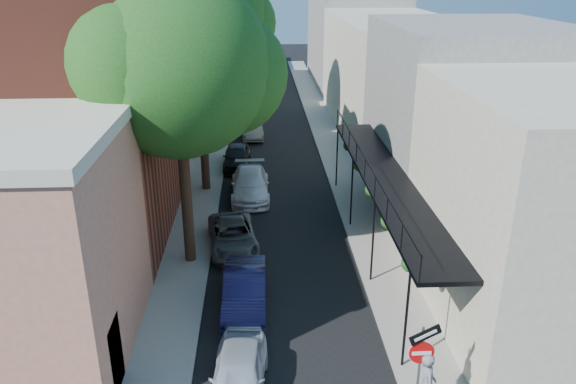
{
  "coord_description": "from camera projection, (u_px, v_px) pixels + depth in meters",
  "views": [
    {
      "loc": [
        -0.89,
        -10.61,
        11.31
      ],
      "look_at": [
        0.25,
        10.54,
        2.8
      ],
      "focal_mm": 35.0,
      "sensor_mm": 36.0,
      "label": 1
    }
  ],
  "objects": [
    {
      "name": "sidewalk_left",
      "position": [
        217.0,
        130.0,
        41.66
      ],
      "size": [
        2.0,
        64.0,
        0.12
      ],
      "primitive_type": "cube",
      "color": "gray",
      "rests_on": "ground"
    },
    {
      "name": "parked_car_f",
      "position": [
        252.0,
        128.0,
        39.87
      ],
      "size": [
        1.74,
        4.17,
        1.34
      ],
      "primitive_type": "imported",
      "rotation": [
        0.0,
        0.0,
        0.08
      ],
      "color": "gray",
      "rests_on": "ground"
    },
    {
      "name": "parked_car_c",
      "position": [
        233.0,
        236.0,
        24.03
      ],
      "size": [
        2.52,
        4.52,
        1.19
      ],
      "primitive_type": "imported",
      "rotation": [
        0.0,
        0.0,
        0.13
      ],
      "color": "#4C4E52",
      "rests_on": "ground"
    },
    {
      "name": "buildings_right",
      "position": [
        395.0,
        70.0,
        40.21
      ],
      "size": [
        9.8,
        55.0,
        10.0
      ],
      "color": "beige",
      "rests_on": "ground"
    },
    {
      "name": "parked_car_d",
      "position": [
        250.0,
        184.0,
        29.45
      ],
      "size": [
        2.01,
        4.81,
        1.39
      ],
      "primitive_type": "imported",
      "rotation": [
        0.0,
        0.0,
        0.01
      ],
      "color": "white",
      "rests_on": "ground"
    },
    {
      "name": "oak_mid",
      "position": [
        207.0,
        58.0,
        28.18
      ],
      "size": [
        6.6,
        6.0,
        10.2
      ],
      "color": "#311C13",
      "rests_on": "ground"
    },
    {
      "name": "road_surface",
      "position": [
        271.0,
        130.0,
        41.88
      ],
      "size": [
        6.0,
        64.0,
        0.01
      ],
      "primitive_type": "cube",
      "color": "black",
      "rests_on": "ground"
    },
    {
      "name": "sign_post",
      "position": [
        421.0,
        356.0,
        14.39
      ],
      "size": [
        0.89,
        0.17,
        2.99
      ],
      "color": "#595B60",
      "rests_on": "ground"
    },
    {
      "name": "parked_car_a",
      "position": [
        239.0,
        374.0,
        15.8
      ],
      "size": [
        1.81,
        3.93,
        1.31
      ],
      "primitive_type": "imported",
      "rotation": [
        0.0,
        0.0,
        -0.07
      ],
      "color": "silver",
      "rests_on": "ground"
    },
    {
      "name": "oak_near",
      "position": [
        190.0,
        68.0,
        20.49
      ],
      "size": [
        7.48,
        6.8,
        11.42
      ],
      "color": "#311C13",
      "rests_on": "ground"
    },
    {
      "name": "buildings_left",
      "position": [
        135.0,
        67.0,
        38.43
      ],
      "size": [
        10.1,
        59.1,
        12.0
      ],
      "color": "tan",
      "rests_on": "ground"
    },
    {
      "name": "oak_far",
      "position": [
        218.0,
        18.0,
        36.11
      ],
      "size": [
        7.7,
        7.0,
        11.9
      ],
      "color": "#311C13",
      "rests_on": "ground"
    },
    {
      "name": "parked_car_b",
      "position": [
        245.0,
        291.0,
        19.79
      ],
      "size": [
        1.52,
        4.24,
        1.39
      ],
      "primitive_type": "imported",
      "rotation": [
        0.0,
        0.0,
        -0.01
      ],
      "color": "#14123B",
      "rests_on": "ground"
    },
    {
      "name": "parked_car_e",
      "position": [
        237.0,
        157.0,
        33.83
      ],
      "size": [
        1.65,
        3.99,
        1.35
      ],
      "primitive_type": "imported",
      "rotation": [
        0.0,
        0.0,
        -0.01
      ],
      "color": "black",
      "rests_on": "ground"
    },
    {
      "name": "sidewalk_right",
      "position": [
        324.0,
        128.0,
        42.06
      ],
      "size": [
        2.0,
        64.0,
        0.12
      ],
      "primitive_type": "cube",
      "color": "gray",
      "rests_on": "ground"
    }
  ]
}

